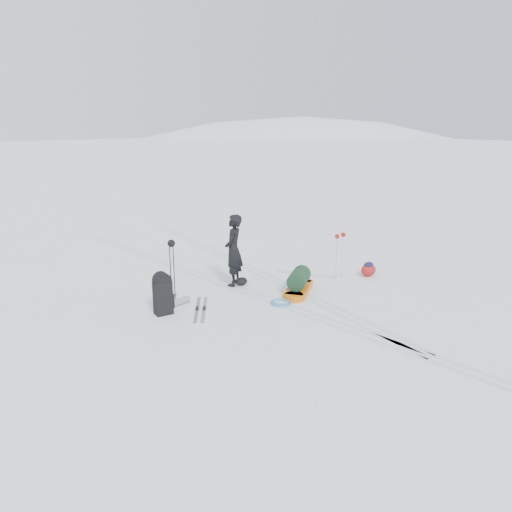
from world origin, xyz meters
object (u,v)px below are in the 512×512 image
at_px(skier, 233,250).
at_px(expedition_rucksack, 165,294).
at_px(ski_poles_black, 172,251).
at_px(pulk_sled, 299,284).

height_order(skier, expedition_rucksack, skier).
bearing_deg(ski_poles_black, pulk_sled, -29.82).
bearing_deg(ski_poles_black, expedition_rucksack, -129.99).
bearing_deg(skier, expedition_rucksack, -23.62).
bearing_deg(expedition_rucksack, pulk_sled, -7.93).
relative_size(pulk_sled, expedition_rucksack, 1.50).
distance_m(skier, expedition_rucksack, 2.52).
height_order(pulk_sled, ski_poles_black, ski_poles_black).
bearing_deg(ski_poles_black, skier, -1.25).
xyz_separation_m(pulk_sled, ski_poles_black, (-2.67, 1.62, 0.98)).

